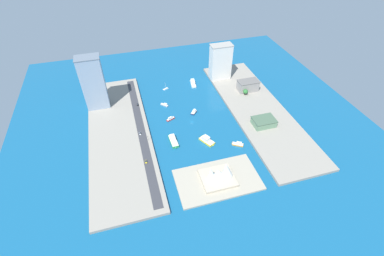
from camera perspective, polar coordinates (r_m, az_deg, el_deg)
name	(u,v)px	position (r m, az deg, el deg)	size (l,w,h in m)	color
ground_plane	(192,122)	(346.04, -0.06, 1.28)	(440.00, 440.00, 0.00)	#145684
quay_west	(257,109)	(374.43, 13.24, 3.87)	(70.00, 240.00, 3.25)	gray
quay_east	(119,134)	(337.44, -14.82, -1.25)	(70.00, 240.00, 3.25)	gray
peninsula_point	(218,180)	(281.77, 5.33, -10.63)	(83.55, 48.19, 2.00)	#A89E89
road_strip	(141,129)	(336.10, -10.57, -0.23)	(9.28, 228.00, 0.15)	#38383D
yacht_sleek_gray	(165,105)	(374.38, -5.70, 4.82)	(10.24, 10.48, 3.75)	#999EA3
ferry_green_doubledeck	(173,140)	(318.22, -3.90, -2.58)	(8.32, 23.37, 6.16)	#2D8C4C
water_taxi_orange	(238,144)	(318.77, 9.54, -3.29)	(13.36, 10.80, 3.79)	orange
sailboat_small_white	(166,89)	(408.01, -5.46, 8.12)	(8.87, 5.39, 12.02)	white
patrol_launch_navy	(194,112)	(359.56, 0.39, 3.35)	(10.07, 10.26, 4.10)	#1E284C
ferry_white_commuter	(193,83)	(416.59, 0.21, 9.31)	(8.96, 21.85, 5.84)	silver
ferry_yellow_fast	(207,140)	(318.18, 3.06, -2.51)	(16.11, 20.25, 6.64)	yellow
tugboat_red	(171,119)	(349.57, -4.45, 1.94)	(12.25, 7.38, 4.33)	red
carpark_squat_concrete	(248,86)	(402.85, 11.52, 8.63)	(29.14, 16.67, 14.91)	gray
terminal_long_green	(264,122)	(345.17, 14.66, 1.23)	(27.17, 19.71, 8.85)	slate
tower_tall_glass	(93,83)	(369.31, -19.79, 8.79)	(29.04, 18.77, 70.30)	#8C9EB2
hotel_broad_white	(220,62)	(417.34, 5.92, 13.48)	(31.59, 16.65, 52.87)	silver
taxi_yellow_cab	(146,162)	(296.14, -9.52, -6.88)	(2.17, 4.56, 1.46)	black
van_white	(140,133)	(329.13, -10.75, -1.12)	(2.03, 5.22, 1.53)	black
suv_black	(138,105)	(375.12, -11.23, 4.79)	(2.00, 4.38, 1.62)	black
traffic_light_waterfront	(148,137)	(317.27, -9.12, -1.95)	(0.36, 0.36, 6.50)	black
opera_landmark	(219,174)	(275.67, 5.65, -9.51)	(33.36, 29.39, 21.28)	#BCAD93
park_tree_cluster	(247,90)	(396.05, 11.29, 7.82)	(13.48, 13.81, 9.67)	brown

